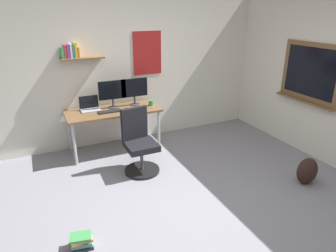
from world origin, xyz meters
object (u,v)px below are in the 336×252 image
object	(u,v)px
keyboard	(110,112)
backpack	(307,171)
office_chair	(139,145)
coffee_mug	(151,103)
book_stack_on_floor	(82,241)
desk	(113,114)
computer_mouse	(126,109)
monitor_secondary	(134,90)
laptop	(90,107)
monitor_primary	(112,92)

from	to	relation	value
keyboard	backpack	bearing A→B (deg)	-43.35
office_chair	keyboard	bearing A→B (deg)	106.58
coffee_mug	book_stack_on_floor	world-z (taller)	coffee_mug
desk	office_chair	size ratio (longest dim) A/B	1.60
computer_mouse	coffee_mug	distance (m)	0.46
book_stack_on_floor	coffee_mug	bearing A→B (deg)	52.15
coffee_mug	backpack	world-z (taller)	coffee_mug
monitor_secondary	keyboard	distance (m)	0.59
backpack	desk	bearing A→B (deg)	134.52
office_chair	monitor_secondary	size ratio (longest dim) A/B	2.05
laptop	keyboard	xyz separation A→B (m)	(0.27, -0.24, -0.04)
desk	monitor_secondary	xyz separation A→B (m)	(0.42, 0.11, 0.34)
desk	keyboard	distance (m)	0.14
book_stack_on_floor	laptop	bearing A→B (deg)	75.20
computer_mouse	book_stack_on_floor	xyz separation A→B (m)	(-1.14, -2.00, -0.66)
backpack	keyboard	bearing A→B (deg)	136.65
monitor_secondary	computer_mouse	xyz separation A→B (m)	(-0.21, -0.19, -0.25)
coffee_mug	computer_mouse	bearing A→B (deg)	-173.75
laptop	monitor_primary	size ratio (longest dim) A/B	0.67
computer_mouse	book_stack_on_floor	world-z (taller)	computer_mouse
desk	laptop	xyz separation A→B (m)	(-0.34, 0.16, 0.12)
laptop	coffee_mug	distance (m)	1.02
laptop	computer_mouse	world-z (taller)	laptop
laptop	book_stack_on_floor	bearing A→B (deg)	-104.80
laptop	coffee_mug	size ratio (longest dim) A/B	3.37
laptop	computer_mouse	size ratio (longest dim) A/B	2.98
coffee_mug	backpack	xyz separation A→B (m)	(1.46, -2.12, -0.57)
office_chair	book_stack_on_floor	world-z (taller)	office_chair
monitor_primary	laptop	bearing A→B (deg)	172.77
computer_mouse	monitor_secondary	bearing A→B (deg)	41.54
laptop	monitor_secondary	distance (m)	0.79
laptop	monitor_primary	distance (m)	0.44
monitor_secondary	book_stack_on_floor	size ratio (longest dim) A/B	1.87
laptop	backpack	bearing A→B (deg)	-43.19
monitor_secondary	keyboard	xyz separation A→B (m)	(-0.49, -0.19, -0.26)
coffee_mug	desk	bearing A→B (deg)	177.16
desk	computer_mouse	xyz separation A→B (m)	(0.20, -0.08, 0.08)
desk	laptop	size ratio (longest dim) A/B	4.91
keyboard	computer_mouse	distance (m)	0.28
laptop	backpack	world-z (taller)	laptop
coffee_mug	monitor_secondary	bearing A→B (deg)	149.99
office_chair	keyboard	world-z (taller)	office_chair
desk	book_stack_on_floor	distance (m)	2.36
laptop	backpack	xyz separation A→B (m)	(2.46, -2.31, -0.58)
laptop	desk	bearing A→B (deg)	-24.42
laptop	monitor_primary	xyz separation A→B (m)	(0.38, -0.05, 0.22)
monitor_primary	office_chair	bearing A→B (deg)	-83.35
monitor_primary	computer_mouse	world-z (taller)	monitor_primary
monitor_primary	backpack	distance (m)	3.18
keyboard	monitor_secondary	bearing A→B (deg)	21.02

